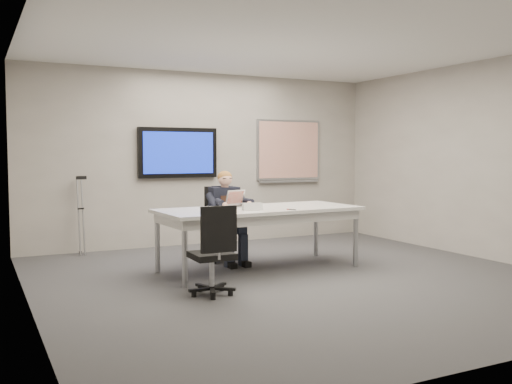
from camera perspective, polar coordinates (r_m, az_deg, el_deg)
name	(u,v)px	position (r m, az deg, el deg)	size (l,w,h in m)	color
floor	(300,278)	(6.89, 4.37, -8.62)	(6.00, 6.00, 0.02)	#3B3B3D
ceiling	(301,40)	(6.85, 4.50, 14.88)	(6.00, 6.00, 0.02)	white
wall_back	(206,159)	(9.43, -5.02, 3.33)	(6.00, 0.02, 2.80)	gray
wall_left	(26,163)	(5.79, -21.98, 2.69)	(0.02, 6.00, 2.80)	gray
wall_right	(483,160)	(8.67, 21.72, 3.01)	(0.02, 6.00, 2.80)	gray
conference_table	(259,215)	(7.29, 0.31, -2.31)	(2.63, 1.19, 0.80)	white
tv_display	(178,153)	(9.20, -7.80, 3.91)	(1.30, 0.09, 0.80)	black
whiteboard	(289,151)	(10.08, 3.29, 4.11)	(1.25, 0.08, 1.10)	#999CA2
office_chair_far	(223,238)	(7.96, -3.36, -4.57)	(0.53, 0.53, 1.03)	black
office_chair_near	(213,267)	(6.03, -4.30, -7.54)	(0.46, 0.46, 0.96)	black
seated_person	(229,226)	(7.72, -2.69, -3.46)	(0.39, 0.67, 1.25)	#1E2332
crutch	(81,214)	(8.75, -17.12, -2.15)	(0.16, 0.27, 1.19)	#98999F
laptop	(238,203)	(7.43, -1.83, -1.07)	(0.35, 0.36, 0.21)	silver
name_tent	(252,206)	(6.95, -0.37, -1.46)	(0.24, 0.07, 0.10)	silver
pen	(291,209)	(7.02, 3.55, -1.75)	(0.01, 0.01, 0.14)	black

